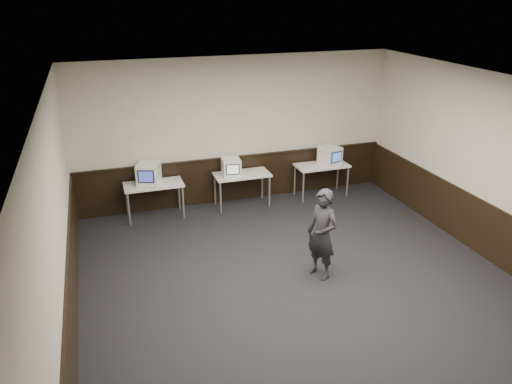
% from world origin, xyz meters
% --- Properties ---
extents(floor, '(8.00, 8.00, 0.00)m').
position_xyz_m(floor, '(0.00, 0.00, 0.00)').
color(floor, black).
rests_on(floor, ground).
extents(ceiling, '(8.00, 8.00, 0.00)m').
position_xyz_m(ceiling, '(0.00, 0.00, 3.20)').
color(ceiling, white).
rests_on(ceiling, back_wall).
extents(back_wall, '(7.00, 0.00, 7.00)m').
position_xyz_m(back_wall, '(0.00, 4.00, 1.60)').
color(back_wall, beige).
rests_on(back_wall, ground).
extents(left_wall, '(0.00, 8.00, 8.00)m').
position_xyz_m(left_wall, '(-3.50, 0.00, 1.60)').
color(left_wall, beige).
rests_on(left_wall, ground).
extents(right_wall, '(0.00, 8.00, 8.00)m').
position_xyz_m(right_wall, '(3.50, 0.00, 1.60)').
color(right_wall, beige).
rests_on(right_wall, ground).
extents(wainscot_back, '(6.98, 0.04, 1.00)m').
position_xyz_m(wainscot_back, '(0.00, 3.98, 0.50)').
color(wainscot_back, black).
rests_on(wainscot_back, back_wall).
extents(wainscot_left, '(0.04, 7.98, 1.00)m').
position_xyz_m(wainscot_left, '(-3.48, 0.00, 0.50)').
color(wainscot_left, black).
rests_on(wainscot_left, left_wall).
extents(wainscot_right, '(0.04, 7.98, 1.00)m').
position_xyz_m(wainscot_right, '(3.48, 0.00, 0.50)').
color(wainscot_right, black).
rests_on(wainscot_right, right_wall).
extents(wainscot_rail, '(6.98, 0.06, 0.04)m').
position_xyz_m(wainscot_rail, '(0.00, 3.96, 1.02)').
color(wainscot_rail, black).
rests_on(wainscot_rail, wainscot_back).
extents(desk_left, '(1.20, 0.60, 0.75)m').
position_xyz_m(desk_left, '(-1.90, 3.60, 0.68)').
color(desk_left, silver).
rests_on(desk_left, ground).
extents(desk_center, '(1.20, 0.60, 0.75)m').
position_xyz_m(desk_center, '(0.00, 3.60, 0.68)').
color(desk_center, silver).
rests_on(desk_center, ground).
extents(desk_right, '(1.20, 0.60, 0.75)m').
position_xyz_m(desk_right, '(1.90, 3.60, 0.68)').
color(desk_right, silver).
rests_on(desk_right, ground).
extents(emac_left, '(0.57, 0.58, 0.44)m').
position_xyz_m(emac_left, '(-1.98, 3.63, 0.97)').
color(emac_left, white).
rests_on(emac_left, desk_left).
extents(emac_center, '(0.42, 0.44, 0.38)m').
position_xyz_m(emac_center, '(-0.25, 3.56, 0.94)').
color(emac_center, white).
rests_on(emac_center, desk_center).
extents(emac_right, '(0.52, 0.53, 0.41)m').
position_xyz_m(emac_right, '(2.08, 3.58, 0.96)').
color(emac_right, white).
rests_on(emac_right, desk_right).
extents(person, '(0.57, 0.67, 1.54)m').
position_xyz_m(person, '(0.41, 0.42, 0.77)').
color(person, black).
rests_on(person, ground).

